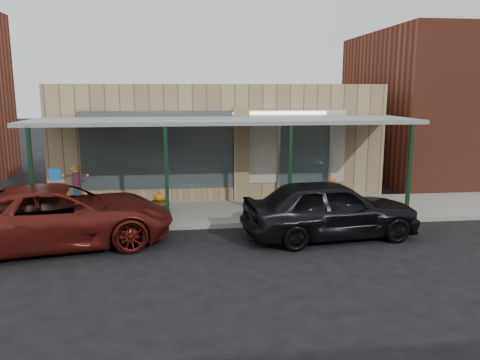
{
  "coord_description": "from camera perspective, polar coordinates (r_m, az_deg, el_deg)",
  "views": [
    {
      "loc": [
        -1.22,
        -11.16,
        3.98
      ],
      "look_at": [
        0.37,
        2.6,
        1.32
      ],
      "focal_mm": 35.0,
      "sensor_mm": 36.0,
      "label": 1
    }
  ],
  "objects": [
    {
      "name": "storefront",
      "position": [
        19.45,
        -2.97,
        5.28
      ],
      "size": [
        12.0,
        6.25,
        4.2
      ],
      "color": "#9E8C61",
      "rests_on": "ground"
    },
    {
      "name": "handicap_sign",
      "position": [
        14.54,
        -21.52,
        -0.96
      ],
      "size": [
        0.34,
        0.06,
        1.62
      ],
      "rotation": [
        0.0,
        0.0,
        -0.12
      ],
      "color": "gray",
      "rests_on": "sidewalk"
    },
    {
      "name": "awning",
      "position": [
        14.8,
        -1.86,
        7.09
      ],
      "size": [
        12.0,
        3.0,
        3.04
      ],
      "color": "gray",
      "rests_on": "ground"
    },
    {
      "name": "barrel_pumpkin",
      "position": [
        14.92,
        -9.78,
        -3.16
      ],
      "size": [
        0.66,
        0.66,
        0.72
      ],
      "rotation": [
        0.0,
        0.0,
        0.09
      ],
      "color": "#503220",
      "rests_on": "sidewalk"
    },
    {
      "name": "block_buildings_near",
      "position": [
        20.62,
        2.46,
        10.25
      ],
      "size": [
        61.0,
        8.0,
        8.0
      ],
      "color": "brown",
      "rests_on": "ground"
    },
    {
      "name": "ground",
      "position": [
        11.91,
        -0.33,
        -8.67
      ],
      "size": [
        120.0,
        120.0,
        0.0
      ],
      "primitive_type": "plane",
      "color": "black",
      "rests_on": "ground"
    },
    {
      "name": "barrel_scarecrow",
      "position": [
        16.54,
        -19.29,
        -1.45
      ],
      "size": [
        0.87,
        0.6,
        1.42
      ],
      "rotation": [
        0.0,
        0.0,
        -0.1
      ],
      "color": "#503220",
      "rests_on": "sidewalk"
    },
    {
      "name": "sidewalk",
      "position": [
        15.32,
        -1.8,
        -3.92
      ],
      "size": [
        40.0,
        3.2,
        0.15
      ],
      "primitive_type": "cube",
      "color": "gray",
      "rests_on": "ground"
    },
    {
      "name": "car_maroon",
      "position": [
        12.97,
        -21.01,
        -4.09
      ],
      "size": [
        6.14,
        3.73,
        1.59
      ],
      "primitive_type": "imported",
      "rotation": [
        0.0,
        0.0,
        1.77
      ],
      "color": "#561511",
      "rests_on": "ground"
    },
    {
      "name": "parked_sedan",
      "position": [
        12.99,
        10.95,
        -3.44
      ],
      "size": [
        4.98,
        2.47,
        1.63
      ],
      "rotation": [
        0.0,
        0.0,
        1.69
      ],
      "color": "black",
      "rests_on": "ground"
    }
  ]
}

